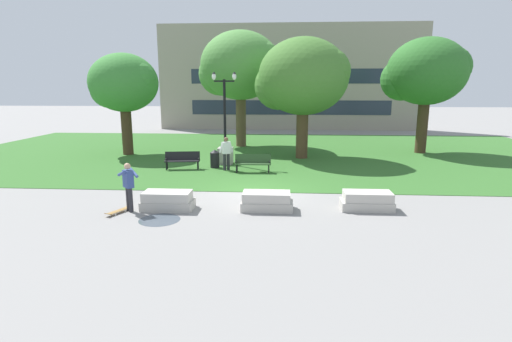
% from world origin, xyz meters
% --- Properties ---
extents(ground_plane, '(140.00, 140.00, 0.00)m').
position_xyz_m(ground_plane, '(0.00, 0.00, 0.00)').
color(ground_plane, gray).
extents(grass_lawn, '(40.00, 20.00, 0.02)m').
position_xyz_m(grass_lawn, '(0.00, 10.00, 0.01)').
color(grass_lawn, '#336628').
rests_on(grass_lawn, ground).
extents(concrete_block_center, '(1.80, 0.90, 0.64)m').
position_xyz_m(concrete_block_center, '(-2.91, -2.44, 0.31)').
color(concrete_block_center, '#B2ADA3').
rests_on(concrete_block_center, ground).
extents(concrete_block_left, '(1.80, 0.90, 0.64)m').
position_xyz_m(concrete_block_left, '(0.58, -2.29, 0.31)').
color(concrete_block_left, '#B2ADA3').
rests_on(concrete_block_left, ground).
extents(concrete_block_right, '(1.80, 0.90, 0.64)m').
position_xyz_m(concrete_block_right, '(4.10, -2.01, 0.31)').
color(concrete_block_right, '#B2ADA3').
rests_on(concrete_block_right, ground).
extents(person_skateboarder, '(0.82, 0.61, 1.71)m').
position_xyz_m(person_skateboarder, '(-4.15, -2.79, 0.98)').
color(person_skateboarder, '#28282D').
rests_on(person_skateboarder, ground).
extents(skateboard, '(0.60, 1.01, 0.14)m').
position_xyz_m(skateboard, '(-4.48, -3.03, 0.09)').
color(skateboard, olive).
rests_on(skateboard, ground).
extents(puddle, '(1.34, 1.34, 0.01)m').
position_xyz_m(puddle, '(-2.86, -3.61, 0.00)').
color(puddle, '#47515B').
rests_on(puddle, ground).
extents(park_bench_near_left, '(1.82, 0.59, 0.90)m').
position_xyz_m(park_bench_near_left, '(-0.36, 3.85, 0.54)').
color(park_bench_near_left, '#284723').
rests_on(park_bench_near_left, grass_lawn).
extents(park_bench_near_right, '(1.86, 0.78, 0.90)m').
position_xyz_m(park_bench_near_right, '(-4.08, 4.39, 0.54)').
color(park_bench_near_right, black).
rests_on(park_bench_near_right, grass_lawn).
extents(lamp_post_left, '(1.32, 0.80, 5.00)m').
position_xyz_m(lamp_post_left, '(-2.05, 5.99, 1.04)').
color(lamp_post_left, '#ADA89E').
rests_on(lamp_post_left, grass_lawn).
extents(tree_far_left, '(5.50, 5.24, 7.02)m').
position_xyz_m(tree_far_left, '(2.20, 8.16, 4.73)').
color(tree_far_left, '#4C3823').
rests_on(tree_far_left, grass_lawn).
extents(tree_near_right, '(4.39, 4.18, 6.22)m').
position_xyz_m(tree_near_right, '(-8.71, 8.70, 4.39)').
color(tree_near_right, '#42301E').
rests_on(tree_near_right, grass_lawn).
extents(tree_near_left, '(5.84, 5.56, 8.01)m').
position_xyz_m(tree_near_left, '(-1.94, 12.74, 5.58)').
color(tree_near_left, brown).
rests_on(tree_near_left, grass_lawn).
extents(tree_far_right, '(5.15, 4.90, 7.23)m').
position_xyz_m(tree_far_right, '(10.00, 10.58, 5.08)').
color(tree_far_right, '#42301E').
rests_on(tree_far_right, grass_lawn).
extents(trash_bin, '(0.49, 0.49, 0.96)m').
position_xyz_m(trash_bin, '(-2.47, 4.89, 0.50)').
color(trash_bin, black).
rests_on(trash_bin, grass_lawn).
extents(person_bystander_near_lawn, '(0.73, 0.37, 1.71)m').
position_xyz_m(person_bystander_near_lawn, '(-1.76, 4.25, 0.98)').
color(person_bystander_near_lawn, '#28282D').
rests_on(person_bystander_near_lawn, grass_lawn).
extents(building_facade_distant, '(26.00, 1.03, 10.15)m').
position_xyz_m(building_facade_distant, '(1.85, 24.50, 5.06)').
color(building_facade_distant, gray).
rests_on(building_facade_distant, ground).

